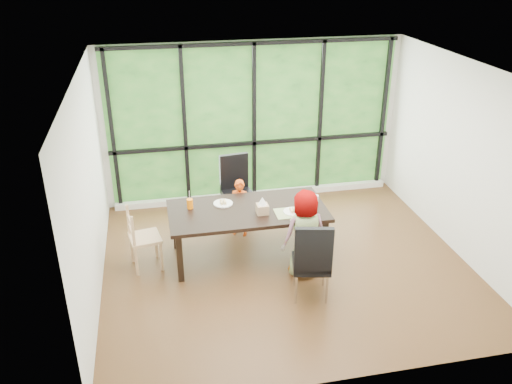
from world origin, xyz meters
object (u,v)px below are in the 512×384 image
child_toddler (240,208)px  plate_far (223,203)px  dining_table (248,233)px  plate_near (293,212)px  child_older (304,234)px  tissue_box (262,209)px  chair_end_beech (145,238)px  white_mug (315,198)px  green_cup (314,209)px  orange_cup (190,204)px  chair_interior_leather (311,258)px  chair_window_leather (238,190)px

child_toddler → plate_far: child_toddler is taller
dining_table → plate_near: 0.74m
child_older → tissue_box: 0.67m
chair_end_beech → white_mug: bearing=-99.7°
child_toddler → white_mug: (0.99, -0.60, 0.35)m
dining_table → tissue_box: bearing=-42.5°
dining_table → green_cup: 1.01m
chair_end_beech → orange_cup: chair_end_beech is taller
plate_far → orange_cup: size_ratio=2.00×
chair_interior_leather → child_toddler: chair_interior_leather is taller
child_older → green_cup: child_older is taller
chair_window_leather → green_cup: (0.82, -1.35, 0.27)m
chair_end_beech → green_cup: size_ratio=7.21×
chair_interior_leather → child_toddler: (-0.60, 1.70, -0.09)m
child_older → orange_cup: size_ratio=9.01×
dining_table → orange_cup: size_ratio=15.91×
chair_interior_leather → child_older: 0.48m
dining_table → chair_interior_leather: bearing=-60.6°
chair_end_beech → tissue_box: (1.59, -0.18, 0.37)m
dining_table → white_mug: bearing=2.2°
child_toddler → white_mug: size_ratio=9.40×
chair_interior_leather → plate_near: 0.88m
chair_end_beech → child_toddler: child_toddler is taller
chair_window_leather → plate_far: bearing=-119.9°
plate_near → green_cup: (0.27, -0.07, 0.05)m
plate_far → child_older: bearing=-40.7°
chair_window_leather → dining_table: bearing=-99.6°
chair_window_leather → plate_near: 1.41m
green_cup → tissue_box: 0.70m
tissue_box → plate_near: bearing=-7.5°
orange_cup → chair_window_leather: bearing=46.8°
plate_near → white_mug: size_ratio=2.75×
plate_near → orange_cup: size_ratio=1.94×
white_mug → green_cup: bearing=-110.2°
plate_near → orange_cup: 1.42m
child_older → green_cup: size_ratio=9.85×
child_older → white_mug: size_ratio=12.81×
dining_table → white_mug: size_ratio=22.62×
green_cup → child_older: bearing=-126.5°
child_toddler → plate_far: (-0.31, -0.41, 0.31)m
child_toddler → orange_cup: bearing=-126.2°
plate_near → orange_cup: orange_cup is taller
green_cup → white_mug: bearing=69.8°
plate_far → green_cup: size_ratio=2.19×
white_mug → chair_window_leather: bearing=132.6°
dining_table → plate_near: size_ratio=8.22×
chair_window_leather → orange_cup: (-0.82, -0.87, 0.28)m
chair_window_leather → tissue_box: size_ratio=6.94×
child_older → plate_far: 1.26m
child_older → tissue_box: (-0.47, 0.43, 0.20)m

